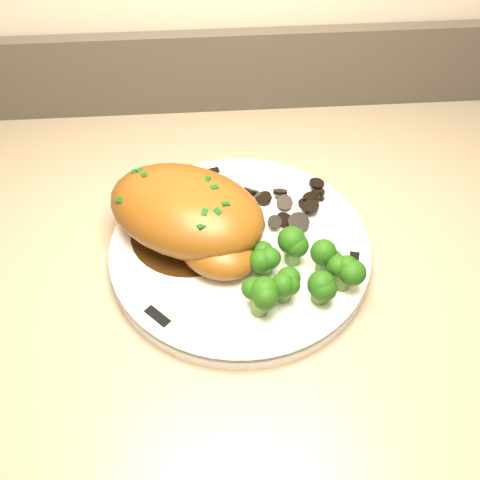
{
  "coord_description": "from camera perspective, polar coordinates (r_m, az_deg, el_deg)",
  "views": [
    {
      "loc": [
        0.14,
        1.26,
        1.39
      ],
      "look_at": [
        0.17,
        1.7,
        0.88
      ],
      "focal_mm": 45.0,
      "sensor_mm": 36.0,
      "label": 1
    }
  ],
  "objects": [
    {
      "name": "mushroom_pile",
      "position": [
        0.72,
        4.72,
        2.98
      ],
      "size": [
        0.1,
        0.07,
        0.03
      ],
      "color": "black",
      "rests_on": "plate"
    },
    {
      "name": "rim_accent_0",
      "position": [
        0.68,
        10.74,
        -2.12
      ],
      "size": [
        0.02,
        0.03,
        0.0
      ],
      "primitive_type": "cube",
      "rotation": [
        0.0,
        0.0,
        1.3
      ],
      "color": "black",
      "rests_on": "plate"
    },
    {
      "name": "rim_accent_1",
      "position": [
        0.77,
        -3.09,
        6.41
      ],
      "size": [
        0.03,
        0.02,
        0.0
      ],
      "primitive_type": "cube",
      "rotation": [
        0.0,
        0.0,
        3.4
      ],
      "color": "black",
      "rests_on": "plate"
    },
    {
      "name": "broccoli_florets",
      "position": [
        0.63,
        5.61,
        -3.04
      ],
      "size": [
        0.12,
        0.09,
        0.04
      ],
      "rotation": [
        0.0,
        0.0,
        -0.04
      ],
      "color": "#598939",
      "rests_on": "plate"
    },
    {
      "name": "plate",
      "position": [
        0.69,
        0.0,
        -1.08
      ],
      "size": [
        0.39,
        0.39,
        0.02
      ],
      "primitive_type": "cylinder",
      "rotation": [
        0.0,
        0.0,
        -0.41
      ],
      "color": "white",
      "rests_on": "counter"
    },
    {
      "name": "rim_accent_2",
      "position": [
        0.63,
        -7.83,
        -7.19
      ],
      "size": [
        0.03,
        0.03,
        0.0
      ],
      "primitive_type": "cube",
      "rotation": [
        0.0,
        0.0,
        5.49
      ],
      "color": "black",
      "rests_on": "plate"
    },
    {
      "name": "chicken_breast",
      "position": [
        0.67,
        -4.75,
        2.35
      ],
      "size": [
        0.22,
        0.2,
        0.07
      ],
      "rotation": [
        0.0,
        0.0,
        -0.51
      ],
      "color": "brown",
      "rests_on": "plate"
    },
    {
      "name": "gravy_pool",
      "position": [
        0.7,
        -4.89,
        0.78
      ],
      "size": [
        0.13,
        0.13,
        0.0
      ],
      "primitive_type": "cylinder",
      "color": "#361D09",
      "rests_on": "plate"
    }
  ]
}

